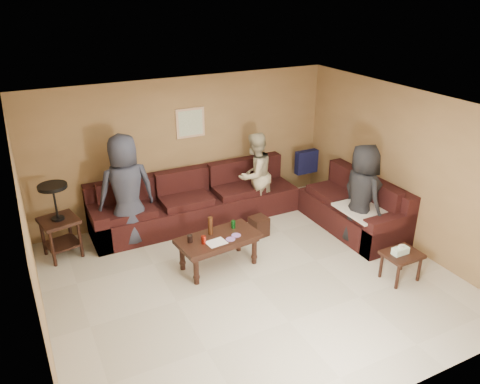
{
  "coord_description": "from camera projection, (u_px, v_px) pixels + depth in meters",
  "views": [
    {
      "loc": [
        -2.69,
        -4.98,
        3.93
      ],
      "look_at": [
        0.25,
        0.85,
        1.0
      ],
      "focal_mm": 35.0,
      "sensor_mm": 36.0,
      "label": 1
    }
  ],
  "objects": [
    {
      "name": "coffee_table",
      "position": [
        218.0,
        241.0,
        6.92
      ],
      "size": [
        1.27,
        0.73,
        0.79
      ],
      "rotation": [
        0.0,
        0.0,
        0.11
      ],
      "color": "black",
      "rests_on": "ground"
    },
    {
      "name": "waste_bin",
      "position": [
        259.0,
        226.0,
        7.9
      ],
      "size": [
        0.31,
        0.31,
        0.33
      ],
      "primitive_type": "cube",
      "rotation": [
        0.0,
        0.0,
        0.14
      ],
      "color": "black",
      "rests_on": "ground"
    },
    {
      "name": "person_middle",
      "position": [
        255.0,
        175.0,
        8.39
      ],
      "size": [
        0.91,
        0.81,
        1.55
      ],
      "primitive_type": "imported",
      "rotation": [
        0.0,
        0.0,
        3.49
      ],
      "color": "tan",
      "rests_on": "ground"
    },
    {
      "name": "person_left",
      "position": [
        127.0,
        191.0,
        7.39
      ],
      "size": [
        0.92,
        0.62,
        1.84
      ],
      "primitive_type": "imported",
      "rotation": [
        0.0,
        0.0,
        3.18
      ],
      "color": "#2C2F3D",
      "rests_on": "ground"
    },
    {
      "name": "side_table_right",
      "position": [
        401.0,
        256.0,
        6.63
      ],
      "size": [
        0.53,
        0.44,
        0.58
      ],
      "rotation": [
        0.0,
        0.0,
        0.02
      ],
      "color": "black",
      "rests_on": "ground"
    },
    {
      "name": "room",
      "position": [
        252.0,
        173.0,
        6.09
      ],
      "size": [
        5.6,
        5.5,
        2.5
      ],
      "color": "beige",
      "rests_on": "ground"
    },
    {
      "name": "end_table_left",
      "position": [
        58.0,
        220.0,
        7.11
      ],
      "size": [
        0.63,
        0.63,
        1.21
      ],
      "rotation": [
        0.0,
        0.0,
        0.22
      ],
      "color": "black",
      "rests_on": "ground"
    },
    {
      "name": "person_right",
      "position": [
        362.0,
        195.0,
        7.44
      ],
      "size": [
        0.56,
        0.84,
        1.68
      ],
      "primitive_type": "imported",
      "rotation": [
        0.0,
        0.0,
        1.54
      ],
      "color": "black",
      "rests_on": "ground"
    },
    {
      "name": "wall_art",
      "position": [
        190.0,
        123.0,
        8.13
      ],
      "size": [
        0.52,
        0.04,
        0.52
      ],
      "color": "tan",
      "rests_on": "ground"
    },
    {
      "name": "sectional_sofa",
      "position": [
        252.0,
        207.0,
        8.21
      ],
      "size": [
        4.65,
        2.9,
        0.97
      ],
      "color": "black",
      "rests_on": "ground"
    }
  ]
}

